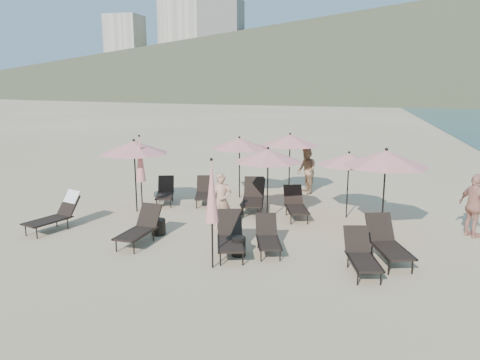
% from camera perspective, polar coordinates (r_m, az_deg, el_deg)
% --- Properties ---
extents(ground, '(800.00, 800.00, 0.00)m').
position_cam_1_polar(ground, '(11.94, 2.12, -8.84)').
color(ground, '#D6BA8C').
rests_on(ground, ground).
extents(volcanic_headland, '(690.00, 690.00, 55.00)m').
position_cam_1_polar(volcanic_headland, '(321.89, 26.84, 14.55)').
color(volcanic_headland, brown).
rests_on(volcanic_headland, ground).
extents(hotel_skyline, '(109.00, 82.00, 55.00)m').
position_cam_1_polar(hotel_skyline, '(298.66, -5.40, 15.59)').
color(hotel_skyline, beige).
rests_on(hotel_skyline, ground).
extents(lounger_0, '(1.11, 1.78, 1.04)m').
position_cam_1_polar(lounger_0, '(14.61, -21.43, -3.74)').
color(lounger_0, black).
rests_on(lounger_0, ground).
extents(lounger_1, '(0.75, 1.67, 0.93)m').
position_cam_1_polar(lounger_1, '(12.74, -12.10, -5.69)').
color(lounger_1, black).
rests_on(lounger_1, ground).
extents(lounger_2, '(1.09, 1.79, 0.97)m').
position_cam_1_polar(lounger_2, '(11.73, -1.18, -6.88)').
color(lounger_2, black).
rests_on(lounger_2, ground).
extents(lounger_3, '(0.93, 1.56, 0.84)m').
position_cam_1_polar(lounger_3, '(11.92, 3.42, -6.89)').
color(lounger_3, black).
rests_on(lounger_3, ground).
extents(lounger_4, '(0.92, 1.64, 0.89)m').
position_cam_1_polar(lounger_4, '(11.00, 14.60, -8.76)').
color(lounger_4, black).
rests_on(lounger_4, ground).
extents(lounger_5, '(1.16, 1.85, 1.00)m').
position_cam_1_polar(lounger_5, '(11.79, 17.54, -7.27)').
color(lounger_5, black).
rests_on(lounger_5, ground).
extents(lounger_6, '(1.01, 1.62, 0.87)m').
position_cam_1_polar(lounger_6, '(16.80, -9.11, -1.42)').
color(lounger_6, black).
rests_on(lounger_6, ground).
extents(lounger_7, '(0.97, 1.63, 0.88)m').
position_cam_1_polar(lounger_7, '(16.61, -4.37, -1.44)').
color(lounger_7, black).
rests_on(lounger_7, ground).
extents(lounger_8, '(0.73, 1.68, 0.95)m').
position_cam_1_polar(lounger_8, '(15.77, 1.65, -2.01)').
color(lounger_8, black).
rests_on(lounger_8, ground).
extents(lounger_9, '(0.96, 1.88, 1.03)m').
position_cam_1_polar(lounger_9, '(15.53, 1.62, -2.09)').
color(lounger_9, black).
rests_on(lounger_9, ground).
extents(lounger_10, '(1.03, 1.71, 0.92)m').
position_cam_1_polar(lounger_10, '(14.91, 6.77, -2.95)').
color(lounger_10, black).
rests_on(lounger_10, ground).
extents(umbrella_open_0, '(2.26, 2.26, 2.43)m').
position_cam_1_polar(umbrella_open_0, '(15.53, -12.79, 3.89)').
color(umbrella_open_0, black).
rests_on(umbrella_open_0, ground).
extents(umbrella_open_1, '(2.14, 2.14, 2.30)m').
position_cam_1_polar(umbrella_open_1, '(14.26, 3.43, 3.00)').
color(umbrella_open_1, black).
rests_on(umbrella_open_1, ground).
extents(umbrella_open_2, '(2.32, 2.32, 2.50)m').
position_cam_1_polar(umbrella_open_2, '(13.17, 17.37, 2.54)').
color(umbrella_open_2, black).
rests_on(umbrella_open_2, ground).
extents(umbrella_open_3, '(2.13, 2.13, 2.30)m').
position_cam_1_polar(umbrella_open_3, '(17.10, -0.07, 4.49)').
color(umbrella_open_3, black).
rests_on(umbrella_open_3, ground).
extents(umbrella_open_4, '(2.22, 2.22, 2.39)m').
position_cam_1_polar(umbrella_open_4, '(17.56, 6.11, 4.87)').
color(umbrella_open_4, black).
rests_on(umbrella_open_4, ground).
extents(umbrella_open_5, '(1.98, 1.98, 2.13)m').
position_cam_1_polar(umbrella_open_5, '(14.89, 13.14, 2.50)').
color(umbrella_open_5, black).
rests_on(umbrella_open_5, ground).
extents(umbrella_closed_0, '(0.30, 0.30, 2.58)m').
position_cam_1_polar(umbrella_closed_0, '(10.49, -3.47, -1.52)').
color(umbrella_closed_0, black).
rests_on(umbrella_closed_0, ground).
extents(umbrella_closed_1, '(0.31, 0.31, 2.61)m').
position_cam_1_polar(umbrella_closed_1, '(15.09, -12.07, 2.43)').
color(umbrella_closed_1, black).
rests_on(umbrella_closed_1, ground).
extents(side_table_0, '(0.40, 0.40, 0.45)m').
position_cam_1_polar(side_table_0, '(13.42, -9.91, -5.65)').
color(side_table_0, black).
rests_on(side_table_0, ground).
extents(side_table_1, '(0.35, 0.35, 0.48)m').
position_cam_1_polar(side_table_1, '(11.66, -0.17, -8.10)').
color(side_table_1, black).
rests_on(side_table_1, ground).
extents(beachgoer_a, '(0.67, 0.51, 1.65)m').
position_cam_1_polar(beachgoer_a, '(13.66, -2.27, -2.56)').
color(beachgoer_a, tan).
rests_on(beachgoer_a, ground).
extents(beachgoer_b, '(0.98, 1.07, 1.77)m').
position_cam_1_polar(beachgoer_b, '(18.11, 8.11, 1.11)').
color(beachgoer_b, '#A97D57').
rests_on(beachgoer_b, ground).
extents(beachgoer_c, '(0.93, 1.11, 1.77)m').
position_cam_1_polar(beachgoer_c, '(14.39, 26.69, -2.83)').
color(beachgoer_c, tan).
rests_on(beachgoer_c, ground).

